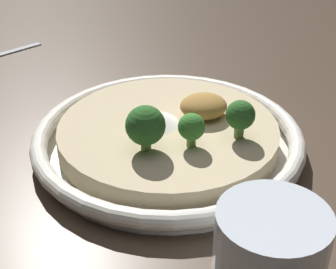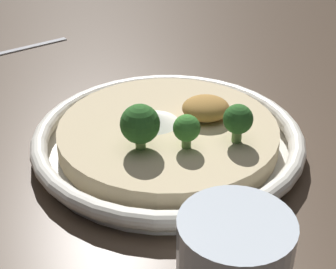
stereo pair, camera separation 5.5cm
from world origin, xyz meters
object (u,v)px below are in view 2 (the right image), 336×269
object	(u,v)px
risotto_bowl	(168,138)
broccoli_back	(140,124)
broccoli_left	(238,120)
broccoli_back_left	(187,129)
fork_utensil	(2,53)

from	to	relation	value
risotto_bowl	broccoli_back	xyz separation A→B (m)	(0.03, 0.04, 0.04)
broccoli_left	broccoli_back_left	size ratio (longest dim) A/B	1.15
broccoli_back_left	broccoli_back	xyz separation A→B (m)	(0.04, -0.00, 0.01)
broccoli_back_left	broccoli_left	bearing A→B (deg)	-174.46
risotto_bowl	broccoli_left	bearing A→B (deg)	148.73
broccoli_left	fork_utensil	world-z (taller)	broccoli_left
broccoli_back_left	fork_utensil	distance (m)	0.42
broccoli_back	fork_utensil	distance (m)	0.39
risotto_bowl	fork_utensil	size ratio (longest dim) A/B	1.81
risotto_bowl	broccoli_left	world-z (taller)	broccoli_left
broccoli_back	broccoli_left	bearing A→B (deg)	-179.16
risotto_bowl	broccoli_back	bearing A→B (deg)	52.06
broccoli_left	broccoli_back_left	world-z (taller)	broccoli_left
risotto_bowl	fork_utensil	bearing A→B (deg)	-53.25
broccoli_left	broccoli_back	distance (m)	0.10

